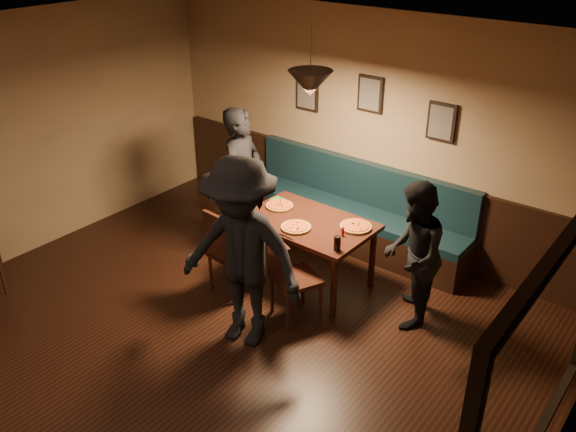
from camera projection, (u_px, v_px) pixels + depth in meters
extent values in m
plane|color=black|center=(154.00, 385.00, 5.34)|extent=(7.00, 7.00, 0.00)
plane|color=silver|center=(112.00, 69.00, 4.05)|extent=(7.00, 7.00, 0.00)
plane|color=#8C704F|center=(369.00, 131.00, 7.15)|extent=(6.00, 0.00, 6.00)
plane|color=#8C704F|center=(520.00, 432.00, 3.06)|extent=(0.00, 7.00, 7.00)
cube|color=black|center=(364.00, 200.00, 7.54)|extent=(5.88, 0.06, 1.00)
cube|color=black|center=(546.00, 361.00, 3.38)|extent=(0.06, 2.56, 1.86)
plane|color=black|center=(541.00, 359.00, 3.40)|extent=(0.00, 2.40, 2.40)
cube|color=black|center=(307.00, 93.00, 7.48)|extent=(0.32, 0.04, 0.42)
cube|color=black|center=(370.00, 94.00, 6.92)|extent=(0.32, 0.04, 0.42)
cube|color=black|center=(442.00, 122.00, 6.50)|extent=(0.32, 0.04, 0.42)
cone|color=black|center=(310.00, 83.00, 5.81)|extent=(0.44, 0.44, 0.25)
cube|color=black|center=(307.00, 251.00, 6.67)|extent=(1.40, 0.91, 0.74)
imported|color=black|center=(243.00, 182.00, 7.05)|extent=(0.55, 0.72, 1.79)
imported|color=black|center=(413.00, 255.00, 5.85)|extent=(0.81, 0.90, 1.51)
imported|color=black|center=(241.00, 254.00, 5.49)|extent=(1.35, 0.95, 1.89)
cylinder|color=orange|center=(279.00, 206.00, 6.80)|extent=(0.32, 0.32, 0.04)
cylinder|color=#BF7F24|center=(296.00, 227.00, 6.35)|extent=(0.38, 0.38, 0.04)
cylinder|color=orange|center=(356.00, 226.00, 6.36)|extent=(0.44, 0.44, 0.04)
cylinder|color=black|center=(337.00, 243.00, 5.93)|extent=(0.09, 0.09, 0.15)
cylinder|color=maroon|center=(343.00, 231.00, 6.18)|extent=(0.03, 0.03, 0.12)
cube|color=#207B27|center=(278.00, 199.00, 6.98)|extent=(0.15, 0.15, 0.01)
cube|color=#217F39|center=(254.00, 217.00, 6.59)|extent=(0.15, 0.15, 0.01)
cube|color=silver|center=(281.00, 235.00, 6.23)|extent=(0.18, 0.04, 0.00)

